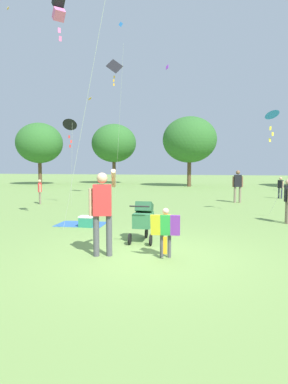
% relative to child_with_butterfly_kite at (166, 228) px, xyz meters
% --- Properties ---
extents(ground_plane, '(120.00, 120.00, 0.00)m').
position_rel_child_with_butterfly_kite_xyz_m(ground_plane, '(-0.46, 0.08, -0.63)').
color(ground_plane, '#75994C').
extents(treeline_distant, '(39.77, 7.72, 6.77)m').
position_rel_child_with_butterfly_kite_xyz_m(treeline_distant, '(2.97, 24.20, 3.43)').
color(treeline_distant, brown).
rests_on(treeline_distant, ground).
extents(child_with_butterfly_kite, '(0.62, 0.37, 1.05)m').
position_rel_child_with_butterfly_kite_xyz_m(child_with_butterfly_kite, '(0.00, 0.00, 0.00)').
color(child_with_butterfly_kite, '#4C4C51').
rests_on(child_with_butterfly_kite, ground).
extents(person_adult_flyer, '(0.59, 0.65, 1.86)m').
position_rel_child_with_butterfly_kite_xyz_m(person_adult_flyer, '(-1.33, -0.15, 0.44)').
color(person_adult_flyer, '#4C4C51').
rests_on(person_adult_flyer, ground).
extents(stroller, '(0.56, 1.08, 1.03)m').
position_rel_child_with_butterfly_kite_xyz_m(stroller, '(-0.77, 1.33, -0.02)').
color(stroller, black).
rests_on(stroller, ground).
extents(kite_adult_black, '(2.63, 2.53, 6.82)m').
position_rel_child_with_butterfly_kite_xyz_m(kite_adult_black, '(-3.45, 2.27, 5.77)').
color(kite_adult_black, black).
rests_on(kite_adult_black, ground).
extents(kite_orange_delta, '(1.37, 2.18, 4.15)m').
position_rel_child_with_butterfly_kite_xyz_m(kite_orange_delta, '(-5.82, 7.90, 3.22)').
color(kite_orange_delta, black).
rests_on(kite_orange_delta, ground).
extents(kite_green_novelty, '(1.46, 2.38, 4.02)m').
position_rel_child_with_butterfly_kite_xyz_m(kite_green_novelty, '(3.06, 6.49, 3.16)').
color(kite_green_novelty, blue).
rests_on(kite_green_novelty, ground).
extents(kite_blue_high, '(2.15, 3.98, 8.19)m').
position_rel_child_with_butterfly_kite_xyz_m(kite_blue_high, '(-4.80, 11.84, 6.75)').
color(kite_blue_high, black).
rests_on(kite_blue_high, ground).
extents(distant_kites_cluster, '(32.15, 13.86, 9.29)m').
position_rel_child_with_butterfly_kite_xyz_m(distant_kites_cluster, '(-2.30, 21.51, 11.32)').
color(distant_kites_cluster, yellow).
extents(person_red_shirt, '(0.30, 0.32, 1.26)m').
position_rel_child_with_butterfly_kite_xyz_m(person_red_shirt, '(4.75, 13.53, 0.11)').
color(person_red_shirt, '#33384C').
rests_on(person_red_shirt, ground).
extents(person_sitting_far, '(0.21, 0.47, 1.48)m').
position_rel_child_with_butterfly_kite_xyz_m(person_sitting_far, '(3.38, 4.88, 0.24)').
color(person_sitting_far, '#7F705B').
rests_on(person_sitting_far, ground).
extents(person_couple_left, '(0.54, 0.26, 1.68)m').
position_rel_child_with_butterfly_kite_xyz_m(person_couple_left, '(2.15, 10.79, 0.36)').
color(person_couple_left, '#7F705B').
rests_on(person_couple_left, ground).
extents(person_kid_running, '(0.28, 0.34, 1.24)m').
position_rel_child_with_butterfly_kite_xyz_m(person_kid_running, '(-7.57, 8.02, 0.10)').
color(person_kid_running, '#7F705B').
rests_on(person_kid_running, ground).
extents(picnic_blanket, '(1.62, 1.15, 0.02)m').
position_rel_child_with_butterfly_kite_xyz_m(picnic_blanket, '(-3.28, 3.22, -0.62)').
color(picnic_blanket, '#3366B2').
rests_on(picnic_blanket, ground).
extents(cooler_box, '(0.45, 0.33, 0.35)m').
position_rel_child_with_butterfly_kite_xyz_m(cooler_box, '(-2.94, 2.85, -0.46)').
color(cooler_box, '#288466').
rests_on(cooler_box, ground).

